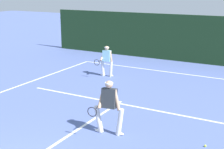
{
  "coord_description": "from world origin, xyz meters",
  "views": [
    {
      "loc": [
        5.44,
        -4.15,
        4.33
      ],
      "look_at": [
        -0.46,
        6.51,
        1.0
      ],
      "focal_mm": 51.84,
      "sensor_mm": 36.0,
      "label": 1
    }
  ],
  "objects": [
    {
      "name": "player_far",
      "position": [
        -2.31,
        9.3,
        0.83
      ],
      "size": [
        0.7,
        0.89,
        1.53
      ],
      "rotation": [
        0.0,
        0.0,
        3.26
      ],
      "color": "silver",
      "rests_on": "ground_plane"
    },
    {
      "name": "court_line_centre",
      "position": [
        0.0,
        3.2,
        0.0
      ],
      "size": [
        0.1,
        6.4,
        0.01
      ],
      "primitive_type": "cube",
      "color": "white",
      "rests_on": "ground_plane"
    },
    {
      "name": "court_line_baseline_far",
      "position": [
        0.0,
        11.57,
        0.0
      ],
      "size": [
        9.93,
        0.1,
        0.01
      ],
      "primitive_type": "cube",
      "color": "white",
      "rests_on": "ground_plane"
    },
    {
      "name": "court_line_service",
      "position": [
        0.0,
        6.15,
        0.0
      ],
      "size": [
        8.09,
        0.1,
        0.01
      ],
      "primitive_type": "cube",
      "color": "white",
      "rests_on": "ground_plane"
    },
    {
      "name": "tennis_ball",
      "position": [
        3.76,
        4.25,
        0.03
      ],
      "size": [
        0.07,
        0.07,
        0.07
      ],
      "primitive_type": "sphere",
      "color": "#D1E033",
      "rests_on": "ground_plane"
    },
    {
      "name": "back_fence_windscreen",
      "position": [
        0.0,
        14.34,
        1.38
      ],
      "size": [
        17.89,
        0.12,
        2.76
      ],
      "primitive_type": "cube",
      "color": "#1C381D",
      "rests_on": "ground_plane"
    },
    {
      "name": "player_near",
      "position": [
        0.99,
        3.69,
        0.93
      ],
      "size": [
        0.97,
        0.87,
        1.68
      ],
      "rotation": [
        0.0,
        0.0,
        3.3
      ],
      "color": "silver",
      "rests_on": "ground_plane"
    }
  ]
}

